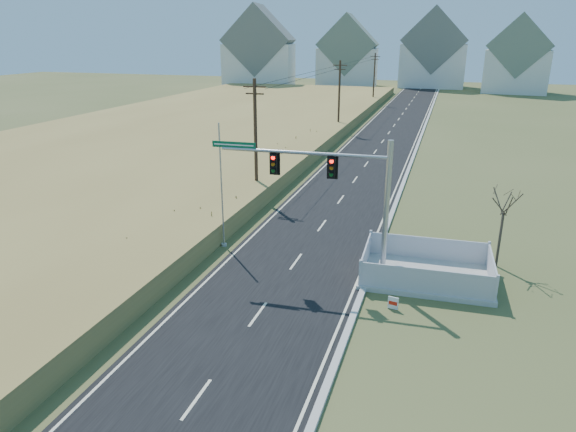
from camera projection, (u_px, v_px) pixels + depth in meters
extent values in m
plane|color=#4A5127|center=(272.00, 295.00, 24.96)|extent=(260.00, 260.00, 0.00)
cube|color=black|center=(392.00, 128.00, 69.92)|extent=(8.00, 180.00, 0.06)
cube|color=#B2AFA8|center=(424.00, 129.00, 68.72)|extent=(0.30, 180.00, 0.18)
cube|color=#A08B48|center=(200.00, 126.00, 67.53)|extent=(38.00, 110.00, 1.30)
cylinder|color=#422D1E|center=(256.00, 140.00, 38.80)|extent=(0.26, 0.26, 9.00)
cube|color=#422D1E|center=(255.00, 87.00, 37.50)|extent=(1.80, 0.10, 0.10)
cube|color=#422D1E|center=(255.00, 94.00, 37.67)|extent=(1.40, 0.10, 0.10)
cylinder|color=#422D1E|center=(339.00, 97.00, 65.78)|extent=(0.26, 0.26, 9.00)
cube|color=#422D1E|center=(340.00, 65.00, 64.48)|extent=(1.80, 0.10, 0.10)
cube|color=#422D1E|center=(340.00, 69.00, 64.65)|extent=(1.40, 0.10, 0.10)
cylinder|color=#422D1E|center=(374.00, 79.00, 92.76)|extent=(0.26, 0.26, 9.00)
cube|color=#422D1E|center=(375.00, 56.00, 91.46)|extent=(1.80, 0.10, 0.10)
cube|color=#422D1E|center=(375.00, 59.00, 91.63)|extent=(1.40, 0.10, 0.10)
cube|color=white|center=(259.00, 66.00, 124.01)|extent=(17.38, 13.12, 10.00)
cube|color=slate|center=(259.00, 40.00, 122.05)|extent=(17.69, 13.38, 16.29)
cube|color=white|center=(347.00, 68.00, 125.70)|extent=(14.66, 10.95, 9.00)
cube|color=slate|center=(348.00, 44.00, 123.91)|extent=(14.93, 11.17, 14.26)
cube|color=white|center=(432.00, 66.00, 123.46)|extent=(15.00, 10.00, 10.00)
cube|color=slate|center=(435.00, 40.00, 121.50)|extent=(15.27, 10.20, 15.27)
cube|color=white|center=(516.00, 72.00, 111.33)|extent=(13.87, 10.31, 9.00)
cube|color=slate|center=(520.00, 46.00, 109.54)|extent=(14.12, 10.51, 13.24)
cylinder|color=#9EA0A5|center=(382.00, 281.00, 26.16)|extent=(0.63, 0.63, 0.21)
cylinder|color=#9EA0A5|center=(386.00, 215.00, 24.97)|extent=(0.27, 0.27, 7.36)
cylinder|color=#9EA0A5|center=(303.00, 153.00, 25.06)|extent=(8.42, 0.52, 0.17)
cube|color=black|center=(332.00, 167.00, 24.90)|extent=(0.35, 0.29, 1.05)
cube|color=black|center=(274.00, 163.00, 25.63)|extent=(0.35, 0.29, 1.05)
cube|color=#045331|center=(234.00, 145.00, 25.87)|extent=(2.31, 0.14, 0.32)
cube|color=#B7B5AD|center=(425.00, 277.00, 26.59)|extent=(6.74, 4.73, 0.25)
cube|color=#ACACB1|center=(426.00, 281.00, 24.44)|extent=(6.28, 0.32, 1.26)
cube|color=#ACACB1|center=(427.00, 248.00, 28.25)|extent=(6.28, 0.32, 1.26)
cube|color=#ACACB1|center=(366.00, 257.00, 27.13)|extent=(0.24, 4.19, 1.26)
cube|color=#ACACB1|center=(492.00, 270.00, 25.56)|extent=(0.24, 4.19, 1.26)
cube|color=white|center=(393.00, 303.00, 23.58)|extent=(0.49, 0.13, 0.61)
cube|color=red|center=(393.00, 303.00, 23.56)|extent=(0.39, 0.09, 0.18)
cylinder|color=#B7B5AD|center=(224.00, 245.00, 30.81)|extent=(0.33, 0.33, 0.15)
cylinder|color=#9EA0A5|center=(221.00, 187.00, 29.61)|extent=(0.09, 0.09, 7.38)
cylinder|color=#4C3F33|center=(500.00, 240.00, 27.60)|extent=(0.14, 0.14, 3.09)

